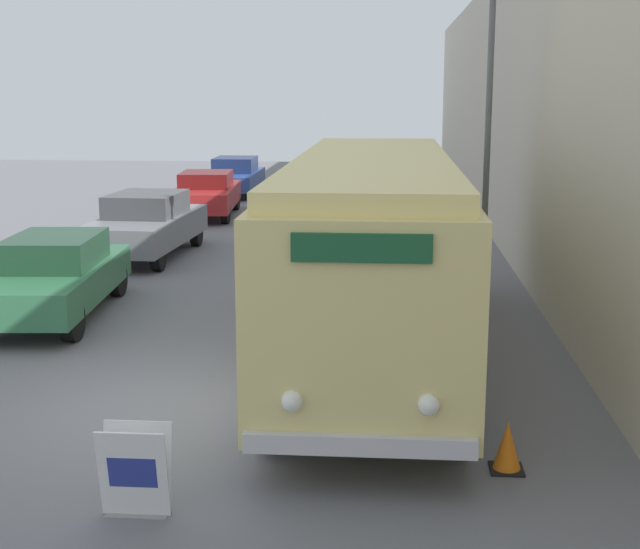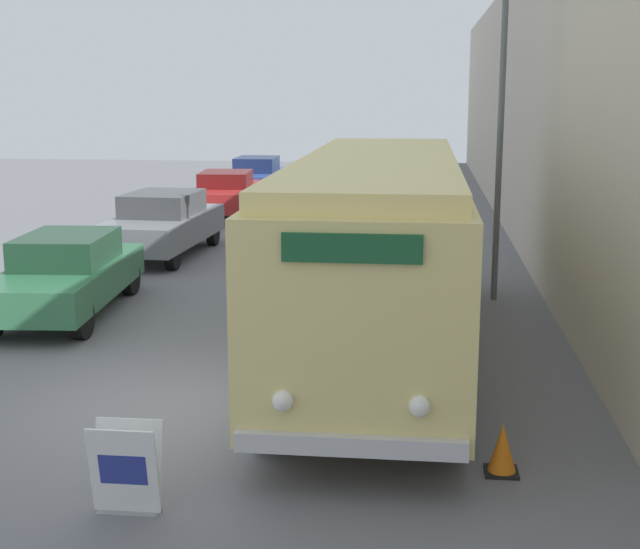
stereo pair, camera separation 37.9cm
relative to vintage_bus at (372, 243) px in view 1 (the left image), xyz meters
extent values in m
plane|color=slate|center=(-2.45, -2.78, -1.73)|extent=(80.00, 80.00, 0.00)
cube|color=beige|center=(3.23, 7.22, 1.86)|extent=(0.30, 60.00, 7.18)
cylinder|color=black|center=(-1.06, -3.73, -1.26)|extent=(0.28, 0.95, 0.95)
cylinder|color=black|center=(1.06, -3.73, -1.26)|extent=(0.28, 0.95, 0.95)
cylinder|color=black|center=(-1.06, 3.75, -1.26)|extent=(0.28, 0.95, 0.95)
cylinder|color=black|center=(1.06, 3.75, -1.26)|extent=(0.28, 0.95, 0.95)
cube|color=#E5D17F|center=(0.00, 0.01, -0.09)|extent=(2.44, 10.28, 2.34)
cube|color=#F3DD87|center=(0.00, 0.01, 1.20)|extent=(2.25, 9.87, 0.24)
cube|color=silver|center=(0.00, -5.19, -1.14)|extent=(2.32, 0.12, 0.20)
sphere|color=white|center=(-0.67, -5.16, -0.71)|extent=(0.22, 0.22, 0.22)
sphere|color=white|center=(0.67, -5.16, -0.71)|extent=(0.22, 0.22, 0.22)
cube|color=#19512D|center=(0.00, -5.15, 0.83)|extent=(1.34, 0.06, 0.28)
cube|color=gray|center=(-2.14, -5.64, -1.73)|extent=(0.61, 0.20, 0.01)
cube|color=white|center=(-2.14, -5.72, -1.28)|extent=(0.67, 0.18, 0.90)
cube|color=white|center=(-2.14, -5.56, -1.28)|extent=(0.67, 0.18, 0.90)
cube|color=navy|center=(-2.14, -5.73, -1.26)|extent=(0.47, 0.06, 0.32)
cylinder|color=#595E60|center=(2.09, 3.88, 1.70)|extent=(0.12, 0.12, 6.87)
cylinder|color=black|center=(-4.87, 0.22, -1.40)|extent=(0.22, 0.66, 0.66)
cylinder|color=black|center=(-6.63, 3.35, -1.40)|extent=(0.22, 0.66, 0.66)
cylinder|color=black|center=(-5.12, 3.46, -1.40)|extent=(0.22, 0.66, 0.66)
cube|color=#2D6642|center=(-5.75, 1.78, -1.10)|extent=(2.12, 4.78, 0.60)
cube|color=#193824|center=(-5.76, 1.90, -0.54)|extent=(1.66, 2.21, 0.54)
cylinder|color=black|center=(-6.58, 6.06, -1.38)|extent=(0.22, 0.71, 0.71)
cylinder|color=black|center=(-4.96, 5.99, -1.38)|extent=(0.22, 0.71, 0.71)
cylinder|color=black|center=(-6.43, 9.38, -1.38)|extent=(0.22, 0.71, 0.71)
cylinder|color=black|center=(-4.81, 9.31, -1.38)|extent=(0.22, 0.71, 0.71)
cube|color=slate|center=(-5.70, 7.69, -1.05)|extent=(2.10, 4.81, 0.66)
cube|color=#3F4043|center=(-5.69, 7.80, -0.44)|extent=(1.70, 2.20, 0.54)
cylinder|color=black|center=(-6.34, 13.16, -1.41)|extent=(0.22, 0.65, 0.65)
cylinder|color=black|center=(-4.77, 13.28, -1.41)|extent=(0.22, 0.65, 0.65)
cylinder|color=black|center=(-6.60, 16.37, -1.41)|extent=(0.22, 0.65, 0.65)
cylinder|color=black|center=(-5.02, 16.49, -1.41)|extent=(0.22, 0.65, 0.65)
cube|color=#A52323|center=(-5.68, 14.83, -1.09)|extent=(2.19, 4.75, 0.62)
cube|color=#5B1313|center=(-5.69, 14.94, -0.54)|extent=(1.72, 2.20, 0.48)
cylinder|color=black|center=(-6.55, 19.30, -1.43)|extent=(0.22, 0.60, 0.60)
cylinder|color=black|center=(-5.00, 19.33, -1.43)|extent=(0.22, 0.60, 0.60)
cylinder|color=black|center=(-6.62, 22.59, -1.43)|extent=(0.22, 0.60, 0.60)
cylinder|color=black|center=(-5.07, 22.62, -1.43)|extent=(0.22, 0.60, 0.60)
cube|color=#2D478C|center=(-5.81, 20.96, -1.14)|extent=(1.90, 4.73, 0.58)
cube|color=#19274D|center=(-5.81, 21.08, -0.57)|extent=(1.58, 2.14, 0.56)
cube|color=black|center=(1.56, -4.33, -1.72)|extent=(0.36, 0.36, 0.03)
cone|color=orange|center=(1.56, -4.33, -1.44)|extent=(0.30, 0.30, 0.52)
camera|label=1|loc=(0.27, -13.45, 2.31)|focal=50.00mm
camera|label=2|loc=(0.65, -13.41, 2.31)|focal=50.00mm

